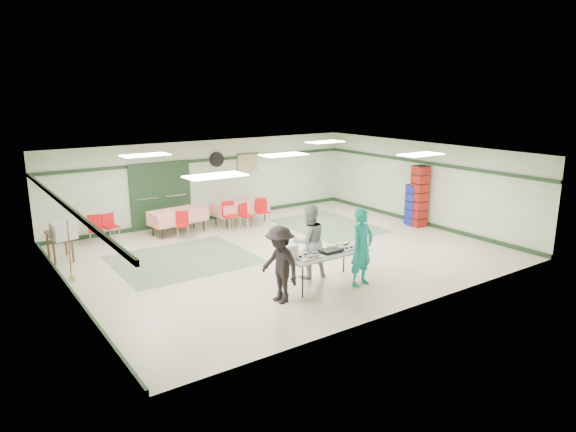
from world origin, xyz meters
TOP-DOWN VIEW (x-y plane):
  - floor at (0.00, 0.00)m, footprint 11.00×11.00m
  - ceiling at (0.00, 0.00)m, footprint 11.00×11.00m
  - wall_back at (0.00, 4.50)m, footprint 11.00×0.00m
  - wall_front at (0.00, -4.50)m, footprint 11.00×0.00m
  - wall_left at (-5.50, 0.00)m, footprint 0.00×9.00m
  - wall_right at (5.50, 0.00)m, footprint 0.00×9.00m
  - trim_back at (0.00, 4.47)m, footprint 11.00×0.06m
  - baseboard_back at (0.00, 4.47)m, footprint 11.00×0.06m
  - trim_left at (-5.47, 0.00)m, footprint 0.06×9.00m
  - baseboard_left at (-5.47, 0.00)m, footprint 0.06×9.00m
  - trim_right at (5.47, 0.00)m, footprint 0.06×9.00m
  - baseboard_right at (5.47, 0.00)m, footprint 0.06×9.00m
  - green_patch_a at (-2.50, 1.00)m, footprint 3.50×3.00m
  - green_patch_b at (2.80, 1.50)m, footprint 2.50×3.50m
  - double_door_left at (-2.20, 4.44)m, footprint 0.90×0.06m
  - double_door_right at (-1.25, 4.44)m, footprint 0.90×0.06m
  - door_frame at (-1.73, 4.42)m, footprint 2.00×0.03m
  - wall_fan at (0.30, 4.44)m, footprint 0.50×0.10m
  - scroll_banner at (1.50, 4.44)m, footprint 0.80×0.02m
  - serving_table at (-0.56, -2.47)m, footprint 2.03×0.84m
  - sheet_tray_right at (0.07, -2.49)m, footprint 0.63×0.48m
  - sheet_tray_mid at (-0.60, -2.30)m, footprint 0.58×0.44m
  - sheet_tray_left at (-1.09, -2.57)m, footprint 0.54×0.41m
  - baking_pan at (-0.43, -2.54)m, footprint 0.51×0.32m
  - foam_box_stack at (-1.45, -2.42)m, footprint 0.24×0.22m
  - volunteer_teal at (0.10, -2.97)m, footprint 0.71×0.52m
  - volunteer_grey at (-0.57, -1.90)m, footprint 0.96×0.80m
  - volunteer_dark at (-1.95, -2.72)m, footprint 0.70×1.11m
  - dining_table_a at (0.61, 3.44)m, footprint 1.95×1.04m
  - dining_table_b at (-1.59, 3.44)m, footprint 1.83×1.00m
  - chair_a at (0.45, 2.86)m, footprint 0.47×0.47m
  - chair_b at (-0.10, 2.88)m, footprint 0.44×0.44m
  - chair_c at (1.10, 2.87)m, footprint 0.49×0.49m
  - chair_d at (-1.71, 2.86)m, footprint 0.50×0.50m
  - chair_loose_a at (-3.53, 3.91)m, footprint 0.45×0.45m
  - chair_loose_b at (-4.00, 3.72)m, footprint 0.47×0.47m
  - crate_stack_blue_a at (5.15, 0.01)m, footprint 0.47×0.47m
  - crate_stack_red at (5.15, -0.20)m, footprint 0.48×0.48m
  - crate_stack_blue_b at (5.15, -0.04)m, footprint 0.43×0.43m
  - printer_table at (-5.15, 2.80)m, footprint 0.57×0.87m
  - office_printer at (-5.15, 2.11)m, footprint 0.59×0.53m
  - broom at (-5.23, 1.21)m, footprint 0.08×0.23m

SIDE VIEW (x-z plane):
  - floor at x=0.00m, z-range 0.00..0.00m
  - green_patch_a at x=-2.50m, z-range 0.00..0.01m
  - green_patch_b at x=2.80m, z-range 0.00..0.01m
  - baseboard_back at x=0.00m, z-range 0.00..0.12m
  - baseboard_left at x=-5.47m, z-range 0.00..0.12m
  - baseboard_right at x=5.47m, z-range 0.00..0.12m
  - chair_a at x=0.45m, z-range 0.09..0.88m
  - chair_loose_a at x=-3.53m, z-range 0.09..0.89m
  - chair_d at x=-1.71m, z-range 0.09..0.91m
  - chair_loose_b at x=-4.00m, z-range 0.10..0.95m
  - chair_c at x=1.10m, z-range 0.10..0.96m
  - chair_b at x=-0.10m, z-range 0.10..1.02m
  - dining_table_b at x=-1.59m, z-range 0.19..0.95m
  - dining_table_a at x=0.61m, z-range 0.19..0.95m
  - crate_stack_blue_b at x=5.15m, z-range 0.00..1.23m
  - printer_table at x=-5.15m, z-range 0.26..1.01m
  - crate_stack_blue_a at x=5.15m, z-range 0.00..1.35m
  - serving_table at x=-0.56m, z-range 0.34..1.10m
  - broom at x=-5.23m, z-range 0.03..1.45m
  - sheet_tray_right at x=0.07m, z-range 0.76..0.78m
  - sheet_tray_mid at x=-0.60m, z-range 0.76..0.78m
  - sheet_tray_left at x=-1.09m, z-range 0.76..0.78m
  - baking_pan at x=-0.43m, z-range 0.76..0.84m
  - volunteer_dark at x=-1.95m, z-range 0.00..1.65m
  - volunteer_grey at x=-0.57m, z-range 0.00..1.76m
  - volunteer_teal at x=0.10m, z-range 0.00..1.78m
  - foam_box_stack at x=-1.45m, z-range 0.76..1.08m
  - office_printer at x=-5.15m, z-range 0.74..1.16m
  - crate_stack_red at x=5.15m, z-range 0.00..1.99m
  - double_door_left at x=-2.20m, z-range 0.00..2.10m
  - double_door_right at x=-1.25m, z-range 0.00..2.10m
  - door_frame at x=-1.73m, z-range -0.02..2.12m
  - wall_back at x=0.00m, z-range -4.15..6.85m
  - wall_front at x=0.00m, z-range -4.15..6.85m
  - wall_left at x=-5.50m, z-range -3.15..5.85m
  - wall_right at x=5.50m, z-range -3.15..5.85m
  - scroll_banner at x=1.50m, z-range 1.55..2.15m
  - trim_back at x=0.00m, z-range 2.00..2.10m
  - trim_left at x=-5.47m, z-range 2.00..2.10m
  - trim_right at x=5.47m, z-range 2.00..2.10m
  - wall_fan at x=0.30m, z-range 1.80..2.30m
  - ceiling at x=0.00m, z-range 2.70..2.70m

